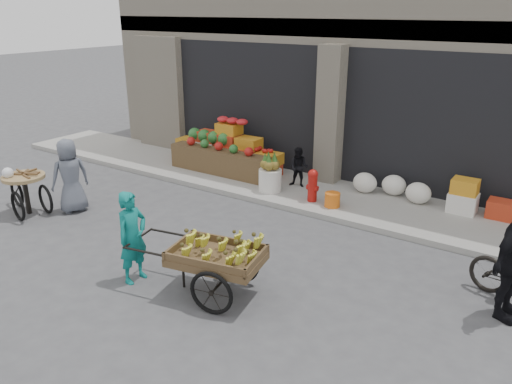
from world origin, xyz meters
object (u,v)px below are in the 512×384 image
Objects in this scene: tricycle_cart at (25,188)px; vendor_grey at (70,176)px; pineapple_bin at (270,180)px; orange_bucket at (332,200)px; seated_person at (299,167)px; vendor_woman at (133,237)px; banana_cart at (214,253)px; fire_hydrant at (313,184)px.

vendor_grey reaches higher than tricycle_cart.
orange_bucket is (1.60, -0.10, -0.10)m from pineapple_bin.
seated_person reaches higher than tricycle_cart.
vendor_woman is at bearing -107.69° from orange_bucket.
banana_cart reaches higher than pineapple_bin.
tricycle_cart is (-3.87, 0.66, -0.17)m from vendor_woman.
vendor_woman is 0.95× the size of vendor_grey.
vendor_grey is (-4.04, -3.03, 0.28)m from fire_hydrant.
tricycle_cart is at bearing -145.53° from orange_bucket.
tricycle_cart is at bearing 81.38° from vendor_woman.
pineapple_bin is 4.37m from vendor_woman.
vendor_woman is at bearing -175.84° from banana_cart.
seated_person reaches higher than fire_hydrant.
vendor_grey reaches higher than pineapple_bin.
orange_bucket is at bearing 46.02° from tricycle_cart.
fire_hydrant is at bearing -52.88° from seated_person.
fire_hydrant reaches higher than orange_bucket.
seated_person is (-1.20, 0.70, 0.31)m from orange_bucket.
vendor_grey reaches higher than vendor_woman.
orange_bucket is 0.22× the size of vendor_woman.
pineapple_bin is 1.61m from orange_bucket.
pineapple_bin is 0.75m from seated_person.
fire_hydrant is at bearing 49.13° from tricycle_cart.
fire_hydrant is 5.06m from vendor_grey.
seated_person is (-0.70, 0.65, 0.08)m from fire_hydrant.
fire_hydrant is at bearing 85.56° from banana_cart.
vendor_grey is at bearing -142.27° from seated_person.
banana_cart is at bearing 8.12° from tricycle_cart.
tricycle_cart is (-5.23, -3.59, 0.30)m from orange_bucket.
pineapple_bin is at bearing 177.40° from fire_hydrant.
pineapple_bin is 0.35× the size of vendor_woman.
orange_bucket is at bearing -40.26° from seated_person.
vendor_grey is (-4.54, -2.98, 0.51)m from orange_bucket.
vendor_woman is (0.24, -4.35, 0.37)m from pineapple_bin.
vendor_woman is at bearing -86.79° from pineapple_bin.
vendor_woman is (-0.86, -4.30, 0.23)m from fire_hydrant.
tricycle_cart reaches higher than fire_hydrant.
pineapple_bin is at bearing 4.28° from vendor_woman.
seated_person is 4.97m from vendor_grey.
tricycle_cart is at bearing -142.42° from fire_hydrant.
vendor_woman is (-1.30, -0.35, 0.05)m from banana_cart.
pineapple_bin is 5.18m from tricycle_cart.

